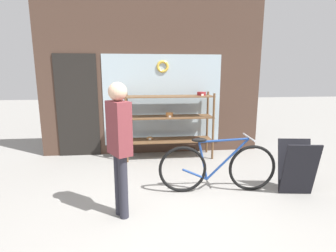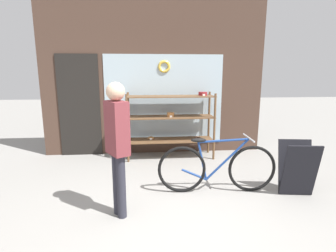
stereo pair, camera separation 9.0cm
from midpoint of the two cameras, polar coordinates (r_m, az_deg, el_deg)
ground_plane at (r=3.23m, az=-0.68°, el=-20.79°), size 30.00×30.00×0.00m
storefront_facade at (r=5.59m, az=-4.26°, el=11.54°), size 4.66×0.13×3.58m
display_case at (r=5.32m, az=0.06°, el=1.57°), size 1.76×0.50×1.34m
bicycle at (r=3.93m, az=10.01°, el=-8.83°), size 1.73×0.46×0.83m
sandwich_board at (r=4.19m, az=25.73°, el=-8.20°), size 0.51×0.44×0.78m
pedestrian at (r=3.11m, az=-11.35°, el=-3.09°), size 0.32×0.37×1.63m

